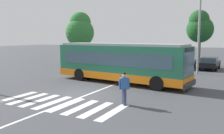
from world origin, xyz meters
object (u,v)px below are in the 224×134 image
Objects in this scene: parked_car_black at (210,63)px; parked_car_blue at (185,61)px; parked_car_silver at (105,58)px; parked_car_teal at (162,60)px; parked_car_white at (123,59)px; city_transit_bus at (121,62)px; parked_car_champagne at (141,59)px; background_tree_right at (200,27)px; pedestrian_crossing_street at (124,87)px; background_tree_left at (80,30)px; twin_arm_street_lamp at (200,17)px.

parked_car_blue is at bearing 179.37° from parked_car_black.
parked_car_silver is 8.09m from parked_car_teal.
parked_car_silver and parked_car_white have the same top height.
city_transit_bus is 12.80m from parked_car_black.
parked_car_white is at bearing 179.76° from parked_car_champagne.
background_tree_right is at bearing 17.09° from parked_car_silver.
city_transit_bus is 2.44× the size of parked_car_blue.
pedestrian_crossing_street reaches higher than parked_car_black.
parked_car_white is at bearing 179.65° from parked_car_black.
parked_car_champagne is 1.01× the size of parked_car_blue.
pedestrian_crossing_street is 0.37× the size of parked_car_white.
parked_car_blue is 0.65× the size of background_tree_right.
parked_car_champagne is at bearing 179.74° from parked_car_blue.
background_tree_right is at bearing 24.31° from parked_car_white.
background_tree_left is (-5.46, -1.88, 3.78)m from parked_car_white.
parked_car_teal is at bearing -1.69° from parked_car_silver.
background_tree_right reaches higher than background_tree_left.
city_transit_bus is 11.95m from parked_car_champagne.
parked_car_teal is 5.43m from parked_car_black.
parked_car_black is (10.61, -0.06, 0.00)m from parked_car_white.
background_tree_right is (6.29, 4.01, 4.11)m from parked_car_champagne.
parked_car_black is (5.40, 11.57, -0.82)m from city_transit_bus.
parked_car_white is 6.90m from background_tree_left.
pedestrian_crossing_street reaches higher than parked_car_champagne.
twin_arm_street_lamp is at bearing -28.76° from parked_car_champagne.
background_tree_right is (11.77, 3.62, 4.11)m from parked_car_silver.
parked_car_champagne is at bearing 102.75° from city_transit_bus.
parked_car_black is (5.42, -0.21, 0.00)m from parked_car_teal.
parked_car_blue is 0.99× the size of parked_car_black.
city_transit_bus is 2.39× the size of parked_car_teal.
parked_car_silver is 2.93m from parked_car_white.
parked_car_champagne is 8.03m from parked_car_black.
parked_car_blue is at bearing -2.22° from parked_car_silver.
parked_car_champagne is at bearing -147.44° from background_tree_right.
background_tree_right is at bearing 77.43° from parked_car_blue.
parked_car_champagne is 0.52× the size of twin_arm_street_lamp.
parked_car_black is (2.65, -0.03, 0.00)m from parked_car_blue.
pedestrian_crossing_street is 20.79m from parked_car_silver.
parked_car_champagne is at bearing 151.24° from twin_arm_street_lamp.
parked_car_white is at bearing -7.54° from parked_car_silver.
background_tree_left reaches higher than parked_car_silver.
twin_arm_street_lamp is at bearing -22.15° from parked_car_white.
twin_arm_street_lamp reaches higher than background_tree_left.
twin_arm_street_lamp is at bearing 82.31° from pedestrian_crossing_street.
parked_car_white is (-5.20, 11.64, -0.82)m from city_transit_bus.
city_transit_bus is at bearing -103.36° from parked_car_blue.
city_transit_bus is at bearing -65.91° from parked_car_white.
parked_car_silver is (-11.01, 17.64, -0.20)m from pedestrian_crossing_street.
city_transit_bus is at bearing -42.45° from background_tree_left.
parked_car_white is (2.91, -0.38, 0.00)m from parked_car_silver.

